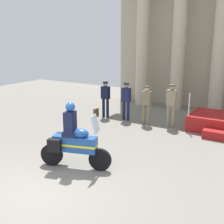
% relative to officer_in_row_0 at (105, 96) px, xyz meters
% --- Properties ---
extents(ground_plane, '(28.00, 28.00, 0.00)m').
position_rel_officer_in_row_0_xyz_m(ground_plane, '(2.24, -6.44, -0.98)').
color(ground_plane, gray).
extents(colonnade_backdrop, '(9.46, 1.51, 7.83)m').
position_rel_officer_in_row_0_xyz_m(colonnade_backdrop, '(3.19, 3.85, 3.01)').
color(colonnade_backdrop, '#B6AB91').
rests_on(colonnade_backdrop, ground_plane).
extents(officer_in_row_0, '(0.38, 0.24, 1.66)m').
position_rel_officer_in_row_0_xyz_m(officer_in_row_0, '(0.00, 0.00, 0.00)').
color(officer_in_row_0, black).
rests_on(officer_in_row_0, ground_plane).
extents(officer_in_row_1, '(0.38, 0.24, 1.68)m').
position_rel_officer_in_row_0_xyz_m(officer_in_row_1, '(1.04, 0.06, 0.01)').
color(officer_in_row_1, '#191E42').
rests_on(officer_in_row_1, ground_plane).
extents(officer_in_row_2, '(0.38, 0.24, 1.64)m').
position_rel_officer_in_row_0_xyz_m(officer_in_row_2, '(2.08, -0.04, -0.01)').
color(officer_in_row_2, '#7A7056').
rests_on(officer_in_row_2, ground_plane).
extents(officer_in_row_3, '(0.38, 0.24, 1.77)m').
position_rel_officer_in_row_0_xyz_m(officer_in_row_3, '(3.11, 0.12, 0.07)').
color(officer_in_row_3, gray).
rests_on(officer_in_row_3, ground_plane).
extents(motorcycle_with_rider, '(2.03, 0.92, 1.90)m').
position_rel_officer_in_row_0_xyz_m(motorcycle_with_rider, '(2.11, -4.99, -0.19)').
color(motorcycle_with_rider, black).
rests_on(motorcycle_with_rider, ground_plane).
extents(briefcase_on_ground, '(0.10, 0.32, 0.36)m').
position_rel_officer_in_row_0_xyz_m(briefcase_on_ground, '(-0.47, -0.09, -0.80)').
color(briefcase_on_ground, brown).
rests_on(briefcase_on_ground, ground_plane).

